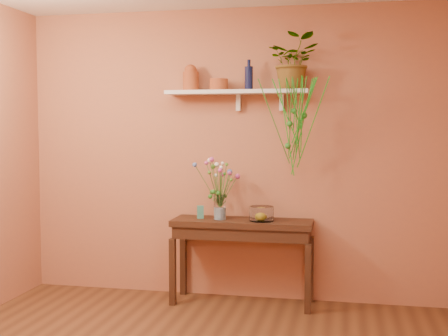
% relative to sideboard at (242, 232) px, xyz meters
% --- Properties ---
extents(room, '(4.04, 4.04, 2.70)m').
position_rel_sideboard_xyz_m(room, '(-0.12, -1.78, 0.69)').
color(room, brown).
rests_on(room, ground).
extents(sideboard, '(1.26, 0.41, 0.77)m').
position_rel_sideboard_xyz_m(sideboard, '(0.00, 0.00, 0.00)').
color(sideboard, '#361E11').
rests_on(sideboard, ground).
extents(wall_shelf, '(1.30, 0.24, 0.19)m').
position_rel_sideboard_xyz_m(wall_shelf, '(-0.06, 0.10, 1.26)').
color(wall_shelf, white).
rests_on(wall_shelf, room).
extents(terracotta_jug, '(0.18, 0.18, 0.24)m').
position_rel_sideboard_xyz_m(terracotta_jug, '(-0.51, 0.11, 1.40)').
color(terracotta_jug, '#A2401E').
rests_on(terracotta_jug, wall_shelf).
extents(terracotta_pot, '(0.18, 0.18, 0.10)m').
position_rel_sideboard_xyz_m(terracotta_pot, '(-0.23, 0.07, 1.33)').
color(terracotta_pot, '#A2401E').
rests_on(terracotta_pot, wall_shelf).
extents(blue_bottle, '(0.09, 0.09, 0.27)m').
position_rel_sideboard_xyz_m(blue_bottle, '(0.04, 0.09, 1.39)').
color(blue_bottle, '#0F1438').
rests_on(blue_bottle, wall_shelf).
extents(spider_plant, '(0.44, 0.38, 0.48)m').
position_rel_sideboard_xyz_m(spider_plant, '(0.45, 0.07, 1.52)').
color(spider_plant, '#2A7120').
rests_on(spider_plant, wall_shelf).
extents(plant_fronds, '(0.62, 0.43, 0.84)m').
position_rel_sideboard_xyz_m(plant_fronds, '(0.48, -0.08, 1.01)').
color(plant_fronds, '#2A7120').
rests_on(plant_fronds, wall_shelf).
extents(glass_vase, '(0.11, 0.11, 0.23)m').
position_rel_sideboard_xyz_m(glass_vase, '(-0.20, -0.02, 0.21)').
color(glass_vase, white).
rests_on(glass_vase, sideboard).
extents(bouquet, '(0.40, 0.34, 0.46)m').
position_rel_sideboard_xyz_m(bouquet, '(-0.21, -0.02, 0.50)').
color(bouquet, '#386B28').
rests_on(bouquet, glass_vase).
extents(glass_bowl, '(0.22, 0.22, 0.13)m').
position_rel_sideboard_xyz_m(glass_bowl, '(0.18, -0.02, 0.17)').
color(glass_bowl, white).
rests_on(glass_bowl, sideboard).
extents(lemon, '(0.07, 0.07, 0.07)m').
position_rel_sideboard_xyz_m(lemon, '(0.17, -0.03, 0.15)').
color(lemon, gold).
rests_on(lemon, glass_bowl).
extents(carton, '(0.07, 0.06, 0.12)m').
position_rel_sideboard_xyz_m(carton, '(-0.39, 0.01, 0.17)').
color(carton, '#286786').
rests_on(carton, sideboard).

